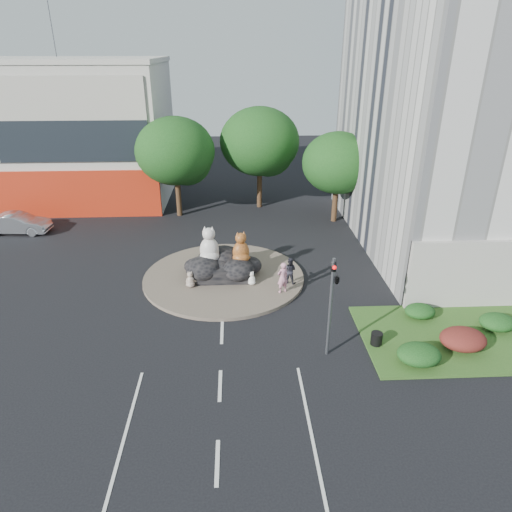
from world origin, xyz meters
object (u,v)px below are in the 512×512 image
(pedestrian_dark, at_px, (290,270))
(litter_bin, at_px, (377,339))
(kitten_white, at_px, (252,278))
(pedestrian_pink, at_px, (283,278))
(cat_white, at_px, (209,244))
(kitten_calico, at_px, (190,279))
(parked_car, at_px, (18,223))
(cat_tabby, at_px, (241,247))

(pedestrian_dark, height_order, litter_bin, pedestrian_dark)
(kitten_white, bearing_deg, litter_bin, -55.65)
(pedestrian_pink, bearing_deg, pedestrian_dark, -141.81)
(cat_white, height_order, pedestrian_dark, cat_white)
(litter_bin, bearing_deg, pedestrian_dark, 118.83)
(kitten_white, bearing_deg, pedestrian_dark, -6.51)
(kitten_calico, height_order, parked_car, parked_car)
(kitten_calico, bearing_deg, parked_car, 147.21)
(kitten_calico, bearing_deg, kitten_white, 3.71)
(cat_tabby, bearing_deg, pedestrian_dark, -36.69)
(cat_tabby, height_order, pedestrian_pink, cat_tabby)
(cat_white, distance_m, litter_bin, 11.57)
(cat_white, xyz_separation_m, parked_car, (-15.23, 8.13, -1.46))
(cat_tabby, height_order, pedestrian_dark, cat_tabby)
(kitten_white, distance_m, litter_bin, 8.55)
(kitten_calico, relative_size, litter_bin, 1.59)
(pedestrian_pink, bearing_deg, litter_bin, 101.63)
(kitten_white, height_order, pedestrian_pink, pedestrian_pink)
(kitten_calico, bearing_deg, litter_bin, -31.23)
(cat_white, distance_m, kitten_white, 3.38)
(cat_white, xyz_separation_m, litter_bin, (8.34, -7.81, -1.81))
(pedestrian_dark, relative_size, parked_car, 0.34)
(cat_tabby, height_order, kitten_white, cat_tabby)
(cat_tabby, distance_m, pedestrian_pink, 3.49)
(kitten_calico, xyz_separation_m, litter_bin, (9.46, -6.17, -0.27))
(cat_tabby, xyz_separation_m, parked_car, (-17.17, 8.33, -1.30))
(pedestrian_pink, bearing_deg, kitten_calico, -36.14)
(cat_white, xyz_separation_m, pedestrian_dark, (4.84, -1.45, -1.22))
(cat_tabby, relative_size, kitten_white, 2.34)
(cat_white, height_order, pedestrian_pink, cat_white)
(pedestrian_pink, height_order, litter_bin, pedestrian_pink)
(cat_tabby, xyz_separation_m, pedestrian_pink, (2.35, -2.39, -0.95))
(cat_white, xyz_separation_m, kitten_white, (2.55, -1.52, -1.62))
(cat_tabby, bearing_deg, kitten_white, -78.79)
(kitten_white, bearing_deg, parked_car, 143.18)
(cat_white, relative_size, cat_tabby, 1.16)
(kitten_white, height_order, parked_car, parked_car)
(cat_white, distance_m, parked_car, 17.32)
(litter_bin, bearing_deg, kitten_calico, 146.87)
(cat_white, distance_m, pedestrian_pink, 5.13)
(parked_car, bearing_deg, cat_tabby, -112.24)
(cat_white, height_order, parked_car, cat_white)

